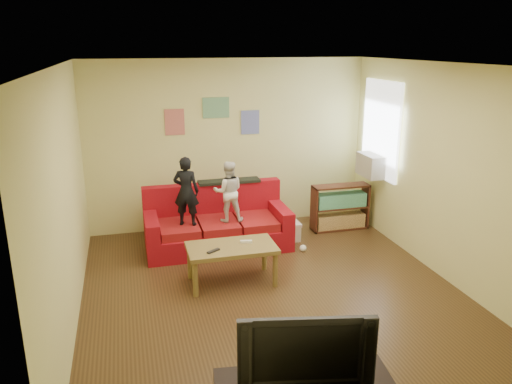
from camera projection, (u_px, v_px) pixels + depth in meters
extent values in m
cube|color=#4D341B|center=(273.00, 293.00, 6.08)|extent=(4.50, 5.00, 0.01)
cube|color=white|center=(275.00, 64.00, 5.30)|extent=(4.50, 5.00, 0.01)
cube|color=#E9E88F|center=(229.00, 145.00, 8.01)|extent=(4.50, 0.01, 2.70)
cube|color=#E9E88F|center=(381.00, 285.00, 3.37)|extent=(4.50, 0.01, 2.70)
cube|color=#E9E88F|center=(65.00, 202.00, 5.14)|extent=(0.01, 5.00, 2.70)
cube|color=#E9E88F|center=(446.00, 174.00, 6.25)|extent=(0.01, 5.00, 2.70)
cube|color=#A20D19|center=(218.00, 237.00, 7.38)|extent=(2.09, 0.94, 0.31)
cube|color=#A20D19|center=(213.00, 201.00, 7.61)|extent=(2.09, 0.19, 0.58)
cube|color=#A20D19|center=(151.00, 225.00, 7.07)|extent=(0.19, 0.94, 0.26)
cube|color=#A20D19|center=(279.00, 214.00, 7.54)|extent=(0.19, 0.94, 0.26)
cube|color=maroon|center=(179.00, 229.00, 7.11)|extent=(0.54, 0.71, 0.13)
cube|color=maroon|center=(218.00, 225.00, 7.25)|extent=(0.54, 0.71, 0.13)
cube|color=maroon|center=(256.00, 222.00, 7.39)|extent=(0.54, 0.71, 0.13)
cube|color=black|center=(229.00, 181.00, 7.58)|extent=(0.94, 0.23, 0.04)
imported|color=black|center=(186.00, 191.00, 6.96)|extent=(0.42, 0.35, 0.99)
imported|color=white|center=(228.00, 192.00, 7.12)|extent=(0.47, 0.39, 0.89)
cube|color=olive|center=(232.00, 248.00, 6.21)|extent=(1.10, 0.61, 0.06)
cylinder|color=olive|center=(195.00, 279.00, 5.93)|extent=(0.07, 0.07, 0.44)
cylinder|color=olive|center=(275.00, 270.00, 6.18)|extent=(0.07, 0.07, 0.44)
cylinder|color=olive|center=(190.00, 262.00, 6.39)|extent=(0.07, 0.07, 0.44)
cylinder|color=olive|center=(264.00, 254.00, 6.64)|extent=(0.07, 0.07, 0.44)
cube|color=black|center=(213.00, 251.00, 6.03)|extent=(0.18, 0.13, 0.02)
cube|color=white|center=(246.00, 242.00, 6.30)|extent=(0.16, 0.07, 0.03)
cube|color=#482315|center=(314.00, 209.00, 7.96)|extent=(0.03, 0.28, 0.74)
cube|color=#482315|center=(365.00, 205.00, 8.18)|extent=(0.03, 0.28, 0.74)
cube|color=#482315|center=(339.00, 228.00, 8.17)|extent=(0.93, 0.28, 0.03)
cube|color=#482315|center=(341.00, 186.00, 7.96)|extent=(0.93, 0.28, 0.03)
cube|color=#482315|center=(340.00, 207.00, 8.07)|extent=(0.87, 0.28, 0.02)
cube|color=olive|center=(339.00, 221.00, 8.13)|extent=(0.81, 0.23, 0.22)
cube|color=#3F8C6C|center=(340.00, 200.00, 8.03)|extent=(0.81, 0.23, 0.22)
cube|color=white|center=(381.00, 129.00, 7.68)|extent=(0.04, 1.08, 1.48)
cube|color=#B7B2A3|center=(371.00, 165.00, 7.81)|extent=(0.28, 0.55, 0.35)
cube|color=#D87266|center=(175.00, 122.00, 7.67)|extent=(0.30, 0.01, 0.40)
cube|color=#72B27F|center=(216.00, 108.00, 7.77)|extent=(0.42, 0.01, 0.32)
cube|color=#727FCC|center=(250.00, 122.00, 7.98)|extent=(0.30, 0.01, 0.38)
cube|color=white|center=(286.00, 233.00, 7.67)|extent=(0.39, 0.29, 0.24)
cube|color=white|center=(286.00, 224.00, 7.63)|extent=(0.41, 0.31, 0.05)
cube|color=black|center=(289.00, 236.00, 7.53)|extent=(0.18, 0.00, 0.06)
imported|color=black|center=(305.00, 346.00, 3.66)|extent=(1.01, 0.33, 0.58)
sphere|color=white|center=(303.00, 248.00, 7.26)|extent=(0.10, 0.10, 0.10)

